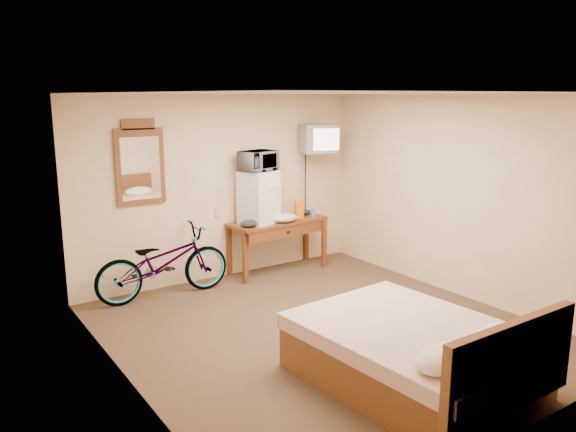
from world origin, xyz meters
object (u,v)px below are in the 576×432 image
Objects in this scene: desk at (279,228)px; mini_fridge at (259,197)px; crt_television at (318,139)px; bicycle at (163,263)px; wall_mirror at (140,164)px; bed at (418,354)px; microwave at (258,161)px; blue_cup at (313,213)px.

mini_fridge is (-0.31, 0.05, 0.48)m from desk.
bicycle is at bearing -178.30° from crt_television.
desk is 1.41m from crt_television.
mini_fridge is 1.25m from crt_television.
mini_fridge is 1.15× the size of crt_television.
wall_mirror is 4.04m from bed.
bed is at bearing -98.08° from mini_fridge.
desk is 0.57m from mini_fridge.
desk is at bearing -86.31° from bicycle.
bicycle is at bearing -178.41° from desk.
microwave is at bearing -84.16° from bicycle.
crt_television is at bearing 66.51° from bed.
blue_cup is 2.34m from bicycle.
crt_television is 0.60× the size of wall_mirror.
microwave reaches higher than bicycle.
bed is (-1.48, -3.40, -1.57)m from crt_television.
wall_mirror is at bearing 171.65° from desk.
microwave is 3.70m from bed.
mini_fridge reaches higher than blue_cup.
wall_mirror reaches higher than blue_cup.
microwave is 1.86m from bicycle.
bed is (0.97, -3.33, -0.15)m from bicycle.
bicycle reaches higher than blue_cup.
crt_television is (0.99, -0.02, 0.76)m from mini_fridge.
bicycle is (-2.44, -0.07, -1.42)m from crt_television.
wall_mirror is at bearing 171.69° from mini_fridge.
desk is 0.58m from blue_cup.
crt_television is at bearing 33.92° from blue_cup.
microwave is 1.58m from wall_mirror.
bicycle is 3.47m from bed.
desk is at bearing -8.50° from mini_fridge.
crt_television is at bearing -5.61° from wall_mirror.
crt_television is at bearing 1.96° from desk.
wall_mirror is (-2.56, 0.25, -0.21)m from crt_television.
wall_mirror reaches higher than bicycle.
crt_television is (0.69, 0.02, 1.23)m from desk.
mini_fridge is 1.60m from bicycle.
bed is at bearing -73.55° from wall_mirror.
desk is at bearing 76.79° from bed.
crt_television is (0.99, -0.02, 0.26)m from microwave.
wall_mirror is at bearing 155.46° from microwave.
blue_cup is at bearing -88.41° from bicycle.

